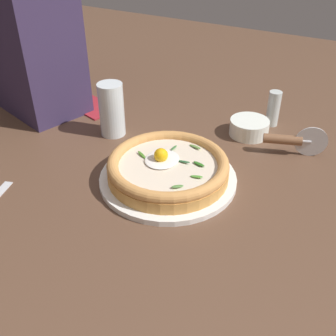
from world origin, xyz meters
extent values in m
cube|color=brown|center=(0.00, 0.00, -0.01)|extent=(2.40, 2.40, 0.03)
cylinder|color=white|center=(0.01, -0.02, 0.01)|extent=(0.29, 0.29, 0.01)
cylinder|color=gold|center=(0.01, -0.02, 0.02)|extent=(0.25, 0.25, 0.03)
torus|color=tan|center=(0.01, -0.02, 0.04)|extent=(0.25, 0.25, 0.02)
cylinder|color=beige|center=(0.01, -0.02, 0.04)|extent=(0.21, 0.21, 0.00)
ellipsoid|color=white|center=(0.02, 0.00, 0.04)|extent=(0.08, 0.07, 0.01)
sphere|color=#F2B112|center=(0.02, 0.00, 0.06)|extent=(0.03, 0.03, 0.03)
ellipsoid|color=#32693F|center=(0.03, -0.04, 0.04)|extent=(0.01, 0.03, 0.01)
ellipsoid|color=#529F36|center=(0.00, -0.09, 0.04)|extent=(0.01, 0.03, 0.01)
ellipsoid|color=#2C6A1E|center=(0.04, -0.07, 0.04)|extent=(0.02, 0.03, 0.01)
ellipsoid|color=#417C3F|center=(0.07, 0.00, 0.04)|extent=(0.03, 0.01, 0.01)
ellipsoid|color=#447B26|center=(0.02, 0.05, 0.04)|extent=(0.02, 0.03, 0.01)
ellipsoid|color=#528540|center=(-0.05, -0.07, 0.04)|extent=(0.02, 0.02, 0.01)
ellipsoid|color=#629245|center=(0.10, -0.04, 0.04)|extent=(0.02, 0.03, 0.01)
cylinder|color=white|center=(0.28, -0.10, 0.02)|extent=(0.10, 0.10, 0.04)
cylinder|color=silver|center=(0.26, -0.25, 0.04)|extent=(0.03, 0.07, 0.07)
cylinder|color=silver|center=(0.25, -0.24, 0.04)|extent=(0.01, 0.02, 0.01)
cylinder|color=brown|center=(0.24, -0.19, 0.04)|extent=(0.05, 0.09, 0.02)
cylinder|color=silver|center=(0.12, 0.20, 0.07)|extent=(0.06, 0.06, 0.13)
cylinder|color=white|center=(0.12, 0.20, 0.04)|extent=(0.06, 0.06, 0.07)
cube|color=maroon|center=(0.22, 0.34, 0.00)|extent=(0.13, 0.16, 0.01)
cylinder|color=silver|center=(0.36, -0.13, 0.05)|extent=(0.03, 0.03, 0.09)
camera|label=1|loc=(-0.58, -0.35, 0.50)|focal=42.89mm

